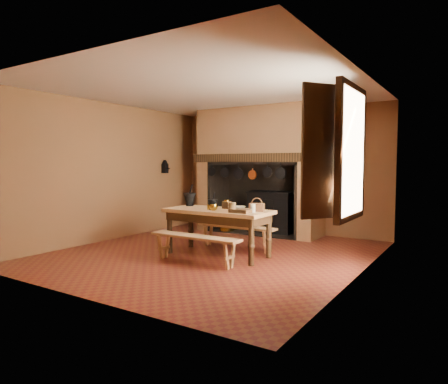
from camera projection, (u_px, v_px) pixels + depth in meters
name	position (u px, v px, depth m)	size (l,w,h in m)	color
floor	(213.00, 253.00, 6.96)	(5.50, 5.50, 0.00)	brown
ceiling	(212.00, 91.00, 6.77)	(5.50, 5.50, 0.00)	silver
back_wall	(280.00, 171.00, 9.18)	(5.00, 0.02, 2.80)	brown
wall_left	(112.00, 172.00, 8.21)	(0.02, 5.50, 2.80)	brown
wall_right	(362.00, 175.00, 5.52)	(0.02, 5.50, 2.80)	brown
wall_front	(77.00, 178.00, 4.55)	(5.00, 0.02, 2.80)	brown
chimney_breast	(259.00, 153.00, 8.94)	(2.95, 0.96, 2.80)	brown
iron_range	(272.00, 211.00, 9.01)	(1.12, 0.55, 1.60)	black
hearth_pans	(229.00, 226.00, 9.39)	(0.51, 0.62, 0.20)	#B18828
hanging_pans	(247.00, 173.00, 8.57)	(1.92, 0.29, 0.27)	black
onion_string	(306.00, 175.00, 7.84)	(0.12, 0.10, 0.46)	#A7551E
herb_bunch	(315.00, 173.00, 7.74)	(0.20, 0.20, 0.35)	#5F6931
window	(343.00, 153.00, 5.25)	(0.39, 1.75, 1.76)	white
wall_coffee_mill	(165.00, 166.00, 9.46)	(0.23, 0.16, 0.31)	black
work_table	(218.00, 217.00, 6.75)	(1.82, 0.81, 0.79)	tan
bench_front	(195.00, 243.00, 6.22)	(1.57, 0.27, 0.44)	tan
bench_back	(236.00, 231.00, 7.29)	(1.54, 0.27, 0.43)	tan
mortar_large	(190.00, 199.00, 7.29)	(0.24, 0.24, 0.40)	black
mortar_small	(213.00, 204.00, 6.64)	(0.18, 0.18, 0.30)	black
coffee_grinder	(227.00, 204.00, 6.86)	(0.17, 0.13, 0.19)	#351E10
brass_mug_a	(209.00, 207.00, 6.70)	(0.08, 0.08, 0.09)	#B18828
brass_mug_b	(214.00, 205.00, 6.99)	(0.07, 0.07, 0.08)	#B18828
mixing_bowl	(237.00, 209.00, 6.56)	(0.29, 0.29, 0.07)	#C3B796
stoneware_crock	(232.00, 207.00, 6.39)	(0.12, 0.12, 0.15)	#4F371D
glass_jar	(253.00, 208.00, 6.29)	(0.08, 0.08, 0.14)	beige
wicker_basket	(257.00, 207.00, 6.47)	(0.27, 0.23, 0.22)	#4C2817
wooden_tray	(241.00, 211.00, 6.28)	(0.33, 0.23, 0.06)	#351E10
brass_cup	(214.00, 207.00, 6.56)	(0.14, 0.14, 0.11)	#B18828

